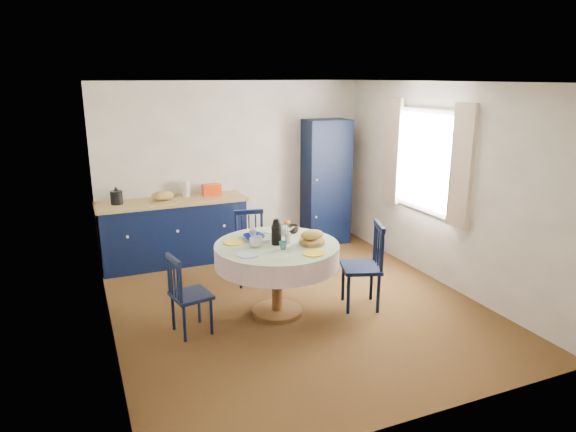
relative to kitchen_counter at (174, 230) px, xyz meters
name	(u,v)px	position (x,y,z in m)	size (l,w,h in m)	color
floor	(295,304)	(1.00, -1.96, -0.47)	(4.50, 4.50, 0.00)	black
ceiling	(295,82)	(1.00, -1.96, 2.03)	(4.50, 4.50, 0.00)	white
wall_back	(234,167)	(1.00, 0.29, 0.78)	(4.00, 0.02, 2.50)	white
wall_left	(102,219)	(-1.00, -1.96, 0.78)	(0.02, 4.50, 2.50)	white
wall_right	(442,185)	(3.00, -1.96, 0.78)	(0.02, 4.50, 2.50)	white
window	(426,160)	(2.95, -1.66, 1.06)	(0.10, 1.74, 1.45)	white
kitchen_counter	(174,230)	(0.00, 0.00, 0.00)	(2.03, 0.64, 1.15)	black
pantry_cabinet	(326,182)	(2.40, 0.04, 0.50)	(0.70, 0.52, 1.93)	black
dining_table	(278,255)	(0.74, -2.10, 0.22)	(1.34, 1.34, 1.09)	brown
chair_left	(188,294)	(-0.27, -2.16, -0.04)	(0.42, 0.44, 0.85)	black
chair_far	(251,247)	(0.77, -1.10, 0.00)	(0.47, 0.45, 0.92)	black
chair_right	(365,265)	(1.71, -2.30, 0.03)	(0.54, 0.55, 0.99)	black
mug_a	(256,242)	(0.49, -2.09, 0.40)	(0.14, 0.14, 0.11)	silver
mug_b	(283,245)	(0.72, -2.28, 0.39)	(0.09, 0.09, 0.08)	#356D76
mug_c	(293,229)	(1.05, -1.81, 0.39)	(0.12, 0.12, 0.10)	black
mug_d	(253,233)	(0.57, -1.77, 0.39)	(0.10, 0.10, 0.09)	silver
cobalt_bowl	(254,237)	(0.55, -1.86, 0.38)	(0.23, 0.23, 0.06)	navy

